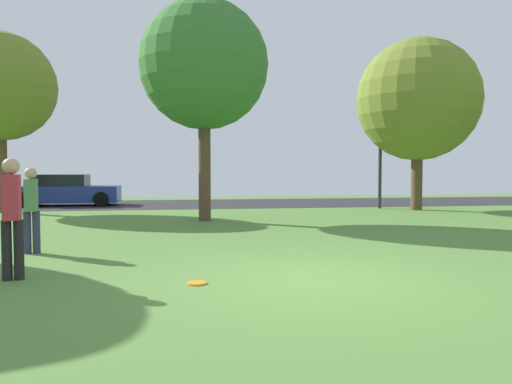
# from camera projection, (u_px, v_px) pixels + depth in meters

# --- Properties ---
(ground_plane) EXTENTS (44.00, 44.00, 0.00)m
(ground_plane) POSITION_uv_depth(u_px,v_px,m) (316.00, 280.00, 7.01)
(ground_plane) COLOR #547F38
(road_strip) EXTENTS (44.00, 6.40, 0.01)m
(road_strip) POSITION_uv_depth(u_px,v_px,m) (223.00, 204.00, 22.81)
(road_strip) COLOR #28282B
(road_strip) RESTS_ON ground_plane
(oak_tree_center) EXTENTS (4.00, 4.00, 6.86)m
(oak_tree_center) POSITION_uv_depth(u_px,v_px,m) (204.00, 66.00, 14.89)
(oak_tree_center) COLOR brown
(oak_tree_center) RESTS_ON ground_plane
(maple_tree_near) EXTENTS (4.02, 4.02, 6.72)m
(maple_tree_near) POSITION_uv_depth(u_px,v_px,m) (0.00, 87.00, 17.87)
(maple_tree_near) COLOR brown
(maple_tree_near) RESTS_ON ground_plane
(oak_tree_left) EXTENTS (4.82, 4.82, 6.79)m
(oak_tree_left) POSITION_uv_depth(u_px,v_px,m) (418.00, 100.00, 19.04)
(oak_tree_left) COLOR brown
(oak_tree_left) RESTS_ON ground_plane
(person_thrower) EXTENTS (0.30, 0.35, 1.65)m
(person_thrower) POSITION_uv_depth(u_px,v_px,m) (31.00, 206.00, 9.18)
(person_thrower) COLOR #2D334C
(person_thrower) RESTS_ON ground_plane
(person_catcher) EXTENTS (0.30, 0.35, 1.77)m
(person_catcher) POSITION_uv_depth(u_px,v_px,m) (12.00, 212.00, 6.96)
(person_catcher) COLOR black
(person_catcher) RESTS_ON ground_plane
(frisbee_disc) EXTENTS (0.27, 0.27, 0.03)m
(frisbee_disc) POSITION_uv_depth(u_px,v_px,m) (197.00, 283.00, 6.75)
(frisbee_disc) COLOR orange
(frisbee_disc) RESTS_ON ground_plane
(parked_car_blue) EXTENTS (4.46, 1.94, 1.40)m
(parked_car_blue) POSITION_uv_depth(u_px,v_px,m) (67.00, 191.00, 21.52)
(parked_car_blue) COLOR #233893
(parked_car_blue) RESTS_ON ground_plane
(street_lamp_post) EXTENTS (0.14, 0.14, 4.50)m
(street_lamp_post) POSITION_uv_depth(u_px,v_px,m) (380.00, 154.00, 19.91)
(street_lamp_post) COLOR #2D2D33
(street_lamp_post) RESTS_ON ground_plane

